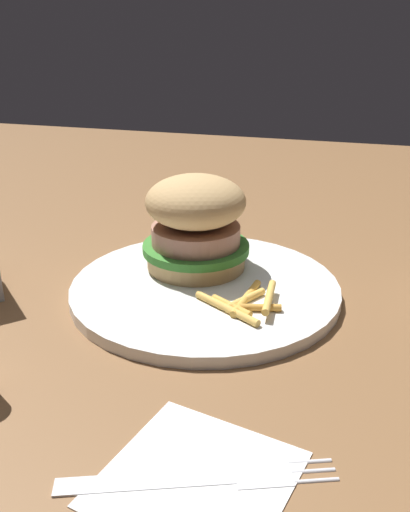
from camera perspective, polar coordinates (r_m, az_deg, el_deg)
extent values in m
plane|color=brown|center=(0.59, -2.50, -3.21)|extent=(1.60, 1.60, 0.00)
cylinder|color=white|center=(0.58, 0.00, -3.30)|extent=(0.27, 0.27, 0.01)
cylinder|color=tan|center=(0.61, -0.91, -0.27)|extent=(0.10, 0.10, 0.02)
cylinder|color=#387F2D|center=(0.60, -0.92, 0.87)|extent=(0.11, 0.11, 0.01)
cylinder|color=tan|center=(0.60, -0.93, 2.15)|extent=(0.09, 0.09, 0.02)
ellipsoid|color=tan|center=(0.59, -0.95, 5.53)|extent=(0.10, 0.10, 0.05)
cylinder|color=gold|center=(0.52, 4.98, -5.20)|extent=(0.05, 0.02, 0.01)
cylinder|color=gold|center=(0.54, 4.16, -4.24)|extent=(0.02, 0.07, 0.01)
cylinder|color=#E5B251|center=(0.52, 2.19, -5.28)|extent=(0.07, 0.05, 0.01)
cylinder|color=gold|center=(0.52, 2.68, -5.08)|extent=(0.04, 0.03, 0.01)
cylinder|color=#E5B251|center=(0.54, 4.11, -4.37)|extent=(0.03, 0.05, 0.01)
cylinder|color=#E5B251|center=(0.53, 6.48, -4.14)|extent=(0.01, 0.06, 0.01)
cube|color=white|center=(0.37, -0.81, -21.45)|extent=(0.13, 0.13, 0.00)
cube|color=silver|center=(0.37, -6.05, -21.37)|extent=(0.11, 0.05, 0.00)
cube|color=silver|center=(0.37, 5.90, -20.69)|extent=(0.04, 0.03, 0.00)
cylinder|color=silver|center=(0.37, 11.21, -20.97)|extent=(0.03, 0.01, 0.00)
cylinder|color=silver|center=(0.38, 10.87, -20.15)|extent=(0.03, 0.01, 0.00)
cylinder|color=silver|center=(0.39, 10.55, -19.36)|extent=(0.03, 0.01, 0.00)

